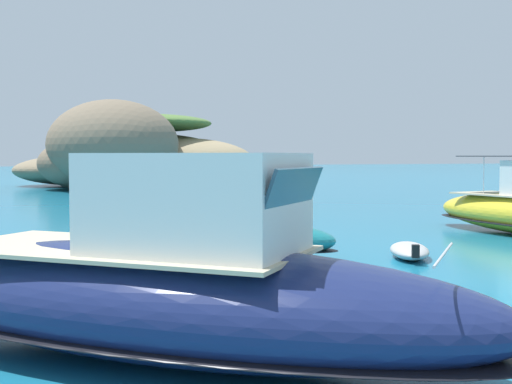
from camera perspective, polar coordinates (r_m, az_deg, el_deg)
The scene contains 4 objects.
islet_large at distance 64.60m, azimuth -10.10°, elevation 3.00°, with size 24.45×23.93×7.98m.
motorboat_navy at distance 9.99m, azimuth -7.41°, elevation -8.42°, with size 9.46×9.63×3.06m.
motorboat_teal at distance 19.87m, azimuth -3.09°, elevation -3.53°, with size 6.65×6.48×2.24m.
dinghy_tender at distance 20.13m, azimuth 13.09°, elevation -4.93°, with size 2.27×2.80×0.58m.
Camera 1 is at (-16.78, -6.08, 3.01)m, focal length 46.39 mm.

